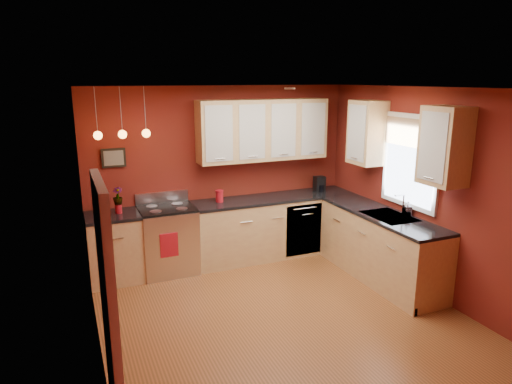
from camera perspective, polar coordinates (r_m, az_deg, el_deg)
name	(u,v)px	position (r m, az deg, el deg)	size (l,w,h in m)	color
floor	(282,317)	(5.51, 3.31, -15.31)	(4.20, 4.20, 0.00)	#95522B
ceiling	(286,88)	(4.81, 3.75, 12.84)	(4.00, 4.20, 0.02)	beige
wall_back	(222,174)	(6.89, -4.28, 2.28)	(4.00, 0.02, 2.60)	maroon
wall_front	(421,289)	(3.38, 19.88, -11.30)	(4.00, 0.02, 2.60)	maroon
wall_left	(91,233)	(4.52, -19.93, -4.86)	(0.02, 4.20, 2.60)	maroon
wall_right	(426,192)	(6.14, 20.49, -0.04)	(0.02, 4.20, 2.60)	maroon
base_cabinets_back_left	(115,249)	(6.52, -17.22, -6.81)	(0.70, 0.60, 0.90)	tan
base_cabinets_back_right	(274,227)	(7.11, 2.23, -4.42)	(2.54, 0.60, 0.90)	tan
base_cabinets_right	(380,247)	(6.51, 15.20, -6.68)	(0.60, 2.10, 0.90)	tan
counter_back_left	(112,216)	(6.37, -17.52, -2.85)	(0.70, 0.62, 0.04)	black
counter_back_right	(274,198)	(6.97, 2.27, -0.76)	(2.54, 0.62, 0.04)	black
counter_right	(382,214)	(6.37, 15.47, -2.71)	(0.62, 2.10, 0.04)	black
gas_range	(168,240)	(6.60, -10.91, -5.86)	(0.76, 0.64, 1.11)	silver
dishwasher_front	(304,230)	(7.02, 5.98, -4.72)	(0.60, 0.02, 0.80)	silver
sink	(389,218)	(6.26, 16.33, -3.11)	(0.50, 0.70, 0.33)	#929297
window	(411,158)	(6.26, 18.75, 4.00)	(0.06, 1.02, 1.22)	white
door_left_wall	(110,320)	(3.52, -17.76, -15.02)	(0.12, 0.82, 2.05)	white
upper_cabinets_back	(263,130)	(6.84, 0.91, 7.75)	(2.00, 0.35, 0.90)	tan
upper_cabinets_right	(402,139)	(6.14, 17.74, 6.37)	(0.35, 1.95, 0.90)	tan
wall_picture	(114,158)	(6.49, -17.37, 4.09)	(0.32, 0.03, 0.26)	black
pendant_lights	(122,134)	(6.13, -16.35, 7.00)	(0.71, 0.11, 0.66)	#929297
red_canister	(219,196)	(6.67, -4.59, -0.51)	(0.12, 0.12, 0.18)	#A9121C
red_vase	(119,208)	(6.37, -16.81, -1.95)	(0.09, 0.09, 0.14)	#A9121C
flowers	(118,196)	(6.33, -16.91, -0.50)	(0.13, 0.13, 0.23)	#A9121C
coffee_maker	(320,184)	(7.37, 7.95, 0.96)	(0.17, 0.17, 0.24)	black
soap_pump	(408,208)	(6.31, 18.44, -1.96)	(0.09, 0.09, 0.19)	silver
dish_towel	(169,245)	(6.27, -10.80, -6.55)	(0.24, 0.02, 0.33)	#A9121C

